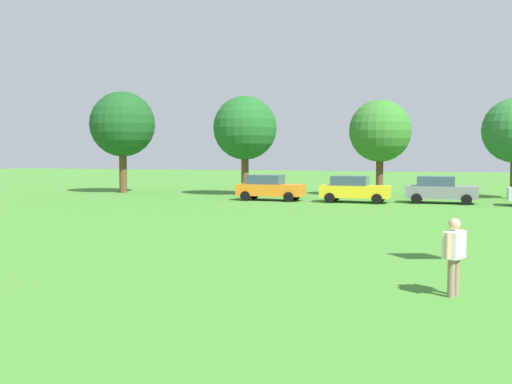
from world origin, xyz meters
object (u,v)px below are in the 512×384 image
(parked_car_yellow_1, at_px, (354,189))
(tree_far_left, at_px, (122,125))
(parked_car_gray_2, at_px, (440,190))
(tree_left, at_px, (245,128))
(tree_right, at_px, (380,131))
(adult_bystander, at_px, (454,250))
(parked_car_orange_0, at_px, (269,187))

(parked_car_yellow_1, distance_m, tree_far_left, 19.85)
(parked_car_yellow_1, bearing_deg, parked_car_gray_2, 11.29)
(tree_left, bearing_deg, tree_right, 10.00)
(tree_far_left, bearing_deg, parked_car_gray_2, -7.27)
(adult_bystander, xyz_separation_m, parked_car_orange_0, (-11.93, 25.27, -0.16))
(tree_right, bearing_deg, parked_car_gray_2, -49.13)
(adult_bystander, distance_m, tree_far_left, 38.98)
(parked_car_orange_0, height_order, tree_left, tree_left)
(tree_far_left, bearing_deg, parked_car_yellow_1, -12.28)
(parked_car_gray_2, bearing_deg, tree_right, 130.87)
(adult_bystander, relative_size, tree_far_left, 0.22)
(tree_right, bearing_deg, tree_left, -170.00)
(parked_car_yellow_1, relative_size, tree_left, 0.59)
(parked_car_orange_0, height_order, parked_car_gray_2, same)
(parked_car_gray_2, bearing_deg, tree_left, 166.58)
(parked_car_gray_2, distance_m, tree_right, 7.69)
(adult_bystander, height_order, parked_car_gray_2, adult_bystander)
(parked_car_gray_2, height_order, tree_right, tree_right)
(parked_car_orange_0, bearing_deg, tree_right, 43.55)
(adult_bystander, relative_size, tree_left, 0.23)
(adult_bystander, xyz_separation_m, parked_car_yellow_1, (-6.35, 25.28, -0.16))
(adult_bystander, relative_size, parked_car_yellow_1, 0.40)
(tree_far_left, distance_m, tree_right, 19.83)
(adult_bystander, bearing_deg, parked_car_orange_0, -132.41)
(parked_car_yellow_1, xyz_separation_m, tree_left, (-8.82, 4.39, 4.09))
(parked_car_gray_2, bearing_deg, parked_car_orange_0, -174.45)
(tree_left, relative_size, tree_right, 1.06)
(adult_bystander, distance_m, tree_left, 33.55)
(parked_car_orange_0, bearing_deg, tree_left, 126.43)
(adult_bystander, bearing_deg, parked_car_gray_2, -155.19)
(parked_car_orange_0, distance_m, parked_car_yellow_1, 5.58)
(tree_right, bearing_deg, parked_car_yellow_1, -97.78)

